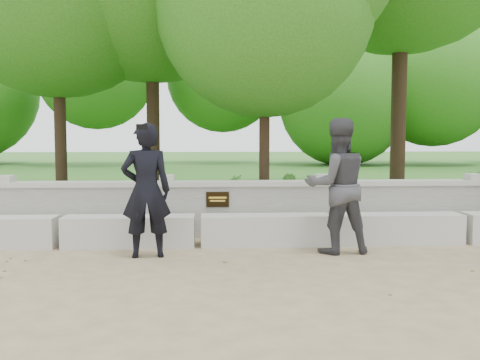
% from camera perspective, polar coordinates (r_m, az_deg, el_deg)
% --- Properties ---
extents(ground, '(80.00, 80.00, 0.00)m').
position_cam_1_polar(ground, '(6.11, -4.89, -10.56)').
color(ground, tan).
rests_on(ground, ground).
extents(lawn, '(40.00, 22.00, 0.25)m').
position_cam_1_polar(lawn, '(19.95, -3.76, 0.32)').
color(lawn, '#205E19').
rests_on(lawn, ground).
extents(concrete_bench, '(11.90, 0.45, 0.45)m').
position_cam_1_polar(concrete_bench, '(7.92, -4.51, -5.40)').
color(concrete_bench, beige).
rests_on(concrete_bench, ground).
extents(parapet_wall, '(12.50, 0.35, 0.90)m').
position_cam_1_polar(parapet_wall, '(8.57, -4.42, -3.02)').
color(parapet_wall, '#BAB8B0').
rests_on(parapet_wall, ground).
extents(man_main, '(0.70, 0.63, 1.78)m').
position_cam_1_polar(man_main, '(7.18, -9.99, -1.11)').
color(man_main, black).
rests_on(man_main, ground).
extents(visitor_left, '(0.98, 0.80, 1.86)m').
position_cam_1_polar(visitor_left, '(7.46, 10.32, -0.62)').
color(visitor_left, '#39383D').
rests_on(visitor_left, ground).
extents(shrub_b, '(0.43, 0.44, 0.62)m').
position_cam_1_polar(shrub_b, '(10.75, 5.29, -0.97)').
color(shrub_b, '#407D2A').
rests_on(shrub_b, lawn).
extents(shrub_d, '(0.47, 0.49, 0.68)m').
position_cam_1_polar(shrub_d, '(9.56, -0.71, -1.48)').
color(shrub_d, '#407D2A').
rests_on(shrub_d, lawn).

